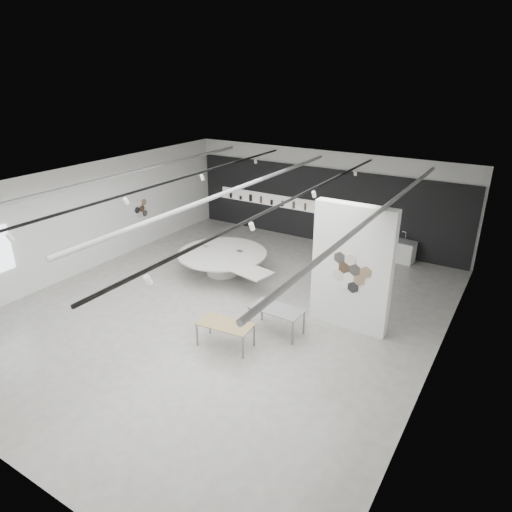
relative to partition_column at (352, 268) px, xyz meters
The scene contains 7 objects.
room 3.74m from the partition_column, 164.48° to the right, with size 12.02×14.02×3.82m.
back_wall_display 6.94m from the partition_column, 121.12° to the left, with size 11.80×0.27×3.10m.
partition_column is the anchor object (origin of this frame).
display_island 5.31m from the partition_column, 168.49° to the left, with size 4.25×3.69×0.81m.
sample_table_wood 3.74m from the partition_column, 131.78° to the right, with size 1.50×0.86×0.67m.
sample_table_stone 2.34m from the partition_column, 138.87° to the right, with size 1.47×0.76×0.74m.
kitchen_counter 5.70m from the partition_column, 92.34° to the left, with size 1.51×0.72×1.15m.
Camera 1 is at (7.24, -9.97, 6.87)m, focal length 32.00 mm.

